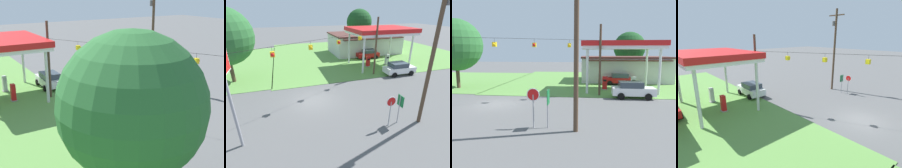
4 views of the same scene
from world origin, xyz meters
The scene contains 10 objects.
ground_plane centered at (0.00, 0.00, 0.00)m, with size 160.00×160.00×0.00m, color #565656.
gas_station_canopy centered at (11.90, 8.45, 5.35)m, with size 9.10×6.79×5.87m.
fuel_pump_near centered at (10.19, 8.44, 0.80)m, with size 0.71×0.56×1.68m.
fuel_pump_far centered at (13.60, 8.44, 0.80)m, with size 0.71×0.56×1.68m.
car_at_pumps_front centered at (12.64, 3.92, 0.88)m, with size 4.22×2.17×1.69m.
stop_sign_roadside centered at (4.82, -5.75, 1.81)m, with size 0.80×0.08×2.50m.
route_sign centered at (5.72, -5.65, 1.71)m, with size 0.10×0.70×2.40m.
utility_pole_main centered at (7.49, -6.07, 5.96)m, with size 2.20×0.44×10.71m.
signal_span_gantry centered at (0.00, -0.02, 4.19)m, with size 19.00×10.24×7.51m.
tree_west_verge centered at (-8.55, 7.87, 5.52)m, with size 6.58×6.58×8.81m.
Camera 1 is at (-18.81, 15.11, 10.30)m, focal length 50.00 mm.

